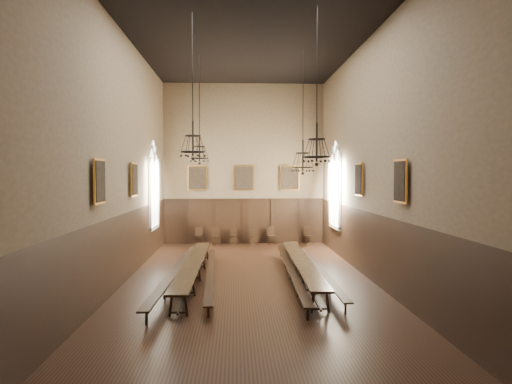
{
  "coord_description": "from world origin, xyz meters",
  "views": [
    {
      "loc": [
        -0.5,
        -16.73,
        3.9
      ],
      "look_at": [
        0.34,
        1.5,
        3.19
      ],
      "focal_mm": 32.0,
      "sensor_mm": 36.0,
      "label": 1
    }
  ],
  "objects": [
    {
      "name": "window_right",
      "position": [
        4.43,
        5.5,
        3.4
      ],
      "size": [
        0.2,
        2.2,
        4.6
      ],
      "primitive_type": null,
      "color": "white",
      "rests_on": "wall_right"
    },
    {
      "name": "chandelier_front_right",
      "position": [
        1.99,
        -2.89,
        4.75
      ],
      "size": [
        0.83,
        0.83,
        4.71
      ],
      "color": "black",
      "rests_on": "ceiling"
    },
    {
      "name": "chandelier_back_left",
      "position": [
        -2.02,
        2.98,
        4.91
      ],
      "size": [
        0.79,
        0.79,
        4.55
      ],
      "color": "black",
      "rests_on": "ceiling"
    },
    {
      "name": "chair_7",
      "position": [
        3.59,
        8.57,
        0.28
      ],
      "size": [
        0.49,
        0.49,
        0.94
      ],
      "rotation": [
        0.0,
        0.0,
        0.21
      ],
      "color": "black",
      "rests_on": "floor"
    },
    {
      "name": "table_left",
      "position": [
        -2.02,
        -0.13,
        0.36
      ],
      "size": [
        0.74,
        9.22,
        0.72
      ],
      "rotation": [
        0.0,
        0.0,
        -0.01
      ],
      "color": "black",
      "rests_on": "floor"
    },
    {
      "name": "portrait_right_0",
      "position": [
        4.38,
        1.0,
        3.7
      ],
      "size": [
        0.12,
        1.0,
        1.3
      ],
      "color": "gold",
      "rests_on": "wall_right"
    },
    {
      "name": "wall_left",
      "position": [
        -4.51,
        0.0,
        4.5
      ],
      "size": [
        0.02,
        18.0,
        9.0
      ],
      "primitive_type": "cube",
      "color": "#80674F",
      "rests_on": "ground"
    },
    {
      "name": "bench_right_inner",
      "position": [
        1.55,
        -0.05,
        0.3
      ],
      "size": [
        0.58,
        10.3,
        0.46
      ],
      "rotation": [
        0.0,
        0.0,
        -0.03
      ],
      "color": "black",
      "rests_on": "floor"
    },
    {
      "name": "bench_left_inner",
      "position": [
        -1.4,
        -0.2,
        0.26
      ],
      "size": [
        0.63,
        9.19,
        0.41
      ],
      "rotation": [
        0.0,
        0.0,
        0.04
      ],
      "color": "black",
      "rests_on": "floor"
    },
    {
      "name": "chair_5",
      "position": [
        1.53,
        8.56,
        0.3
      ],
      "size": [
        0.51,
        0.51,
        0.98
      ],
      "rotation": [
        0.0,
        0.0,
        0.2
      ],
      "color": "black",
      "rests_on": "floor"
    },
    {
      "name": "wall_right",
      "position": [
        4.51,
        0.0,
        4.5
      ],
      "size": [
        0.02,
        18.0,
        9.0
      ],
      "primitive_type": "cube",
      "color": "#80674F",
      "rests_on": "ground"
    },
    {
      "name": "portrait_left_0",
      "position": [
        -4.38,
        1.0,
        3.7
      ],
      "size": [
        0.12,
        1.0,
        1.3
      ],
      "color": "gold",
      "rests_on": "wall_left"
    },
    {
      "name": "table_right",
      "position": [
        1.97,
        0.04,
        0.36
      ],
      "size": [
        0.82,
        9.28,
        0.72
      ],
      "rotation": [
        0.0,
        0.0,
        -0.02
      ],
      "color": "black",
      "rests_on": "floor"
    },
    {
      "name": "chandelier_front_left",
      "position": [
        -1.84,
        -2.14,
        4.93
      ],
      "size": [
        0.79,
        0.79,
        4.53
      ],
      "color": "black",
      "rests_on": "ceiling"
    },
    {
      "name": "bench_left_outer",
      "position": [
        -2.63,
        -0.04,
        0.31
      ],
      "size": [
        0.68,
        10.72,
        0.48
      ],
      "rotation": [
        0.0,
        0.0,
        -0.03
      ],
      "color": "black",
      "rests_on": "floor"
    },
    {
      "name": "portrait_back_2",
      "position": [
        2.6,
        8.88,
        3.7
      ],
      "size": [
        1.1,
        0.12,
        1.4
      ],
      "color": "gold",
      "rests_on": "wall_back"
    },
    {
      "name": "portrait_back_0",
      "position": [
        -2.6,
        8.88,
        3.7
      ],
      "size": [
        1.1,
        0.12,
        1.4
      ],
      "color": "gold",
      "rests_on": "wall_back"
    },
    {
      "name": "wainscot_panelling",
      "position": [
        0.0,
        0.0,
        1.25
      ],
      "size": [
        9.0,
        18.0,
        2.5
      ],
      "primitive_type": null,
      "color": "black",
      "rests_on": "floor"
    },
    {
      "name": "chair_3",
      "position": [
        -0.59,
        8.61,
        0.27
      ],
      "size": [
        0.42,
        0.42,
        0.89
      ],
      "rotation": [
        0.0,
        0.0,
        -0.07
      ],
      "color": "black",
      "rests_on": "floor"
    },
    {
      "name": "chandelier_back_right",
      "position": [
        2.32,
        2.14,
        4.5
      ],
      "size": [
        0.92,
        0.92,
        4.97
      ],
      "color": "black",
      "rests_on": "ceiling"
    },
    {
      "name": "portrait_left_1",
      "position": [
        -4.38,
        -3.5,
        3.7
      ],
      "size": [
        0.12,
        1.0,
        1.3
      ],
      "color": "gold",
      "rests_on": "wall_left"
    },
    {
      "name": "chair_1",
      "position": [
        -2.49,
        8.58,
        0.29
      ],
      "size": [
        0.51,
        0.51,
        0.96
      ],
      "rotation": [
        0.0,
        0.0,
        0.24
      ],
      "color": "black",
      "rests_on": "floor"
    },
    {
      "name": "portrait_right_1",
      "position": [
        4.38,
        -3.5,
        3.7
      ],
      "size": [
        0.12,
        1.0,
        1.3
      ],
      "color": "gold",
      "rests_on": "wall_right"
    },
    {
      "name": "window_left",
      "position": [
        -4.43,
        5.5,
        3.4
      ],
      "size": [
        0.2,
        2.2,
        4.6
      ],
      "primitive_type": null,
      "color": "white",
      "rests_on": "wall_left"
    },
    {
      "name": "bench_right_outer",
      "position": [
        2.61,
        0.02,
        0.27
      ],
      "size": [
        0.35,
        9.31,
        0.42
      ],
      "rotation": [
        0.0,
        0.0,
        -0.01
      ],
      "color": "black",
      "rests_on": "floor"
    },
    {
      "name": "chair_4",
      "position": [
        0.55,
        8.47,
        0.27
      ],
      "size": [
        0.43,
        0.43,
        0.89
      ],
      "rotation": [
        0.0,
        0.0,
        -0.08
      ],
      "color": "black",
      "rests_on": "floor"
    },
    {
      "name": "wall_front",
      "position": [
        0.0,
        -9.01,
        4.5
      ],
      "size": [
        9.0,
        0.02,
        9.0
      ],
      "primitive_type": "cube",
      "color": "#80674F",
      "rests_on": "ground"
    },
    {
      "name": "wall_back",
      "position": [
        0.0,
        9.01,
        4.5
      ],
      "size": [
        9.0,
        0.02,
        9.0
      ],
      "primitive_type": "cube",
      "color": "#80674F",
      "rests_on": "ground"
    },
    {
      "name": "ceiling",
      "position": [
        0.0,
        0.0,
        9.01
      ],
      "size": [
        9.0,
        18.0,
        0.02
      ],
      "primitive_type": "cube",
      "color": "black",
      "rests_on": "ground"
    },
    {
      "name": "portrait_back_1",
      "position": [
        0.0,
        8.88,
        3.7
      ],
      "size": [
        1.1,
        0.12,
        1.4
      ],
      "color": "gold",
      "rests_on": "wall_back"
    },
    {
      "name": "floor",
      "position": [
        0.0,
        0.0,
        -0.01
      ],
      "size": [
        9.0,
        18.0,
        0.02
      ],
      "primitive_type": "cube",
      "color": "black",
      "rests_on": "ground"
    },
    {
      "name": "chair_2",
      "position": [
        -1.55,
        8.47,
        0.28
      ],
      "size": [
        0.47,
        0.47,
        0.93
      ],
      "rotation": [
        0.0,
        0.0,
        0.15
      ],
      "color": "black",
      "rests_on": "floor"
    }
  ]
}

